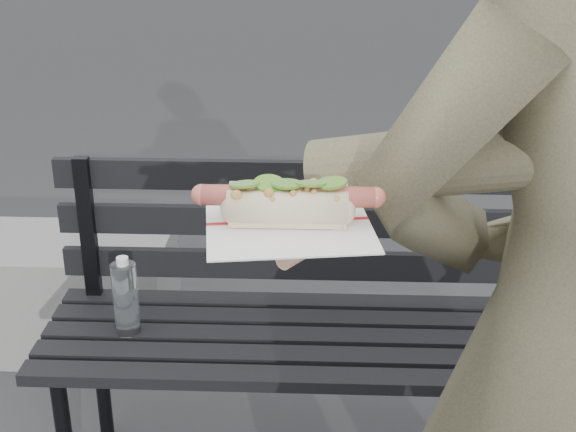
% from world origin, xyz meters
% --- Properties ---
extents(park_bench, '(1.50, 0.44, 0.88)m').
position_xyz_m(park_bench, '(0.05, 0.91, 0.52)').
color(park_bench, black).
rests_on(park_bench, ground).
extents(concrete_block, '(1.20, 0.40, 0.40)m').
position_xyz_m(concrete_block, '(-1.10, 1.53, 0.20)').
color(concrete_block, slate).
rests_on(concrete_block, ground).
extents(held_hotdog, '(0.63, 0.32, 0.20)m').
position_xyz_m(held_hotdog, '(0.18, 0.01, 1.22)').
color(held_hotdog, '#463D2E').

